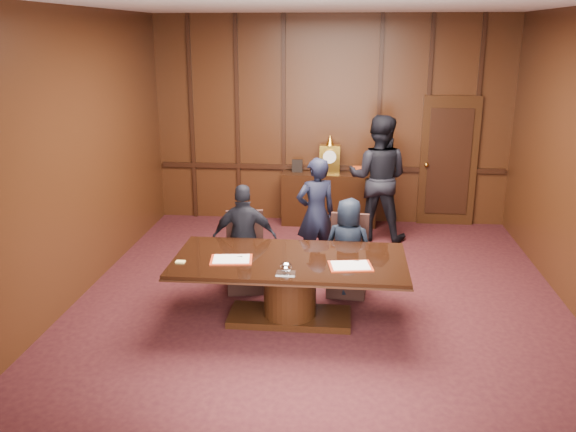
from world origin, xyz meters
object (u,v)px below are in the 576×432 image
at_px(sideboard, 329,197).
at_px(signatory_right, 348,248).
at_px(conference_table, 290,279).
at_px(witness_right, 378,178).
at_px(witness_left, 316,214).
at_px(signatory_left, 245,239).

distance_m(sideboard, signatory_right, 2.98).
bearing_deg(conference_table, sideboard, 85.19).
relative_size(signatory_right, witness_right, 0.63).
xyz_separation_m(signatory_right, witness_right, (0.45, 2.28, 0.37)).
distance_m(sideboard, witness_left, 2.09).
bearing_deg(witness_left, signatory_left, 21.59).
distance_m(conference_table, witness_right, 3.30).
xyz_separation_m(sideboard, signatory_right, (0.33, -2.96, 0.14)).
bearing_deg(witness_left, signatory_right, 91.74).
height_order(sideboard, witness_left, witness_left).
xyz_separation_m(signatory_left, witness_left, (0.85, 0.90, 0.09)).
xyz_separation_m(conference_table, signatory_left, (-0.65, 0.80, 0.19)).
relative_size(conference_table, signatory_left, 1.87).
height_order(conference_table, signatory_right, signatory_right).
height_order(sideboard, witness_right, witness_right).
height_order(conference_table, witness_left, witness_left).
bearing_deg(signatory_right, sideboard, -69.98).
bearing_deg(sideboard, conference_table, -94.81).
xyz_separation_m(conference_table, witness_left, (0.20, 1.70, 0.28)).
bearing_deg(signatory_left, witness_left, -138.46).
distance_m(witness_left, witness_right, 1.66).
bearing_deg(conference_table, witness_left, 83.30).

